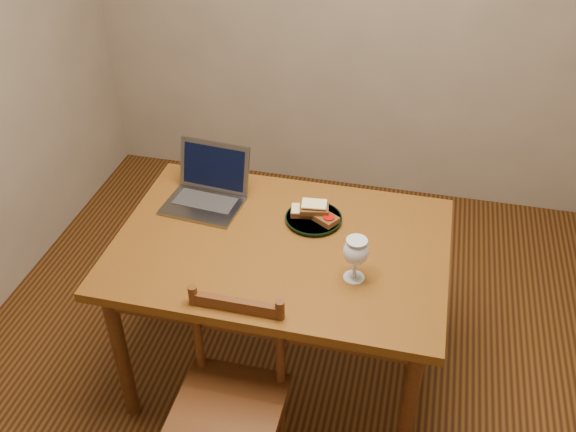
% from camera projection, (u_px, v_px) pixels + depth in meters
% --- Properties ---
extents(floor, '(3.20, 3.20, 0.02)m').
position_uv_depth(floor, '(304.00, 375.00, 2.93)').
color(floor, black).
rests_on(floor, ground).
extents(table, '(1.30, 0.90, 0.74)m').
position_uv_depth(table, '(281.00, 259.00, 2.57)').
color(table, '#46240B').
rests_on(table, floor).
extents(chair, '(0.39, 0.37, 0.41)m').
position_uv_depth(chair, '(230.00, 393.00, 2.30)').
color(chair, '#451E0E').
rests_on(chair, floor).
extents(plate, '(0.23, 0.23, 0.02)m').
position_uv_depth(plate, '(314.00, 219.00, 2.62)').
color(plate, black).
rests_on(plate, table).
extents(sandwich_cheese, '(0.12, 0.08, 0.04)m').
position_uv_depth(sandwich_cheese, '(305.00, 211.00, 2.62)').
color(sandwich_cheese, '#381E0C').
rests_on(sandwich_cheese, plate).
extents(sandwich_tomato, '(0.13, 0.12, 0.04)m').
position_uv_depth(sandwich_tomato, '(324.00, 217.00, 2.59)').
color(sandwich_tomato, '#381E0C').
rests_on(sandwich_tomato, plate).
extents(sandwich_top, '(0.13, 0.09, 0.04)m').
position_uv_depth(sandwich_top, '(314.00, 207.00, 2.59)').
color(sandwich_top, '#381E0C').
rests_on(sandwich_top, plate).
extents(milk_glass, '(0.09, 0.09, 0.18)m').
position_uv_depth(milk_glass, '(355.00, 259.00, 2.30)').
color(milk_glass, white).
rests_on(milk_glass, table).
extents(laptop, '(0.34, 0.31, 0.23)m').
position_uv_depth(laptop, '(208.00, 187.00, 2.72)').
color(laptop, slate).
rests_on(laptop, table).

